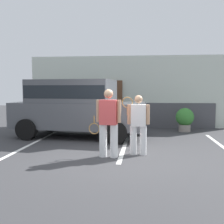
{
  "coord_description": "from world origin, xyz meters",
  "views": [
    {
      "loc": [
        0.67,
        -6.96,
        1.76
      ],
      "look_at": [
        -0.26,
        1.2,
        1.05
      ],
      "focal_mm": 44.66,
      "sensor_mm": 36.0,
      "label": 1
    }
  ],
  "objects_px": {
    "parked_suv": "(76,105)",
    "potted_plant_by_porch": "(185,119)",
    "tennis_player_man": "(108,122)",
    "tennis_player_woman": "(138,124)"
  },
  "relations": [
    {
      "from": "parked_suv",
      "to": "potted_plant_by_porch",
      "type": "relative_size",
      "value": 5.0
    },
    {
      "from": "potted_plant_by_porch",
      "to": "parked_suv",
      "type": "bearing_deg",
      "value": -157.37
    },
    {
      "from": "tennis_player_man",
      "to": "tennis_player_woman",
      "type": "relative_size",
      "value": 1.1
    },
    {
      "from": "tennis_player_woman",
      "to": "parked_suv",
      "type": "bearing_deg",
      "value": -46.36
    },
    {
      "from": "tennis_player_woman",
      "to": "potted_plant_by_porch",
      "type": "height_order",
      "value": "tennis_player_woman"
    },
    {
      "from": "parked_suv",
      "to": "tennis_player_woman",
      "type": "bearing_deg",
      "value": -40.91
    },
    {
      "from": "parked_suv",
      "to": "potted_plant_by_porch",
      "type": "bearing_deg",
      "value": 28.97
    },
    {
      "from": "parked_suv",
      "to": "tennis_player_man",
      "type": "distance_m",
      "value": 3.19
    },
    {
      "from": "potted_plant_by_porch",
      "to": "tennis_player_man",
      "type": "bearing_deg",
      "value": -119.51
    },
    {
      "from": "parked_suv",
      "to": "potted_plant_by_porch",
      "type": "height_order",
      "value": "parked_suv"
    }
  ]
}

